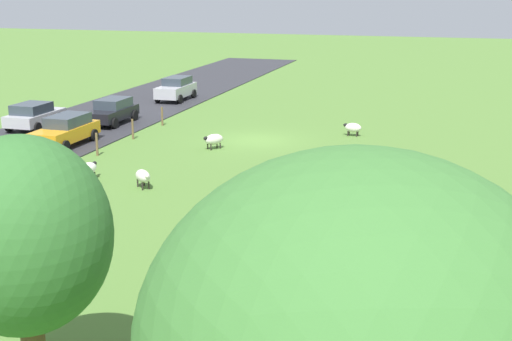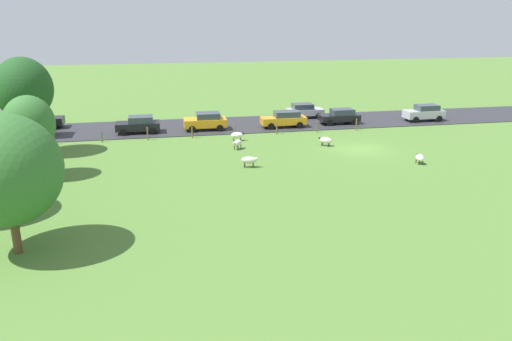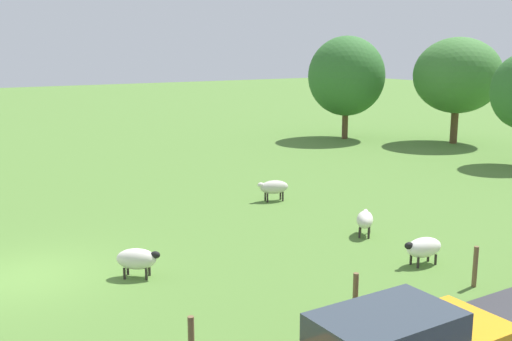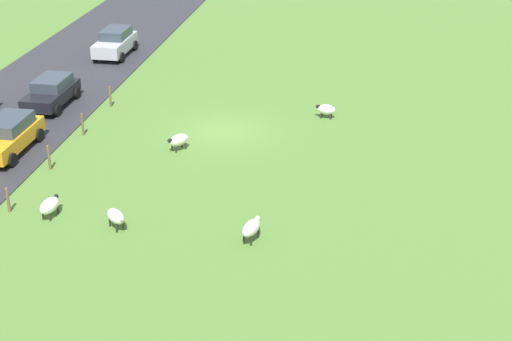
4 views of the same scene
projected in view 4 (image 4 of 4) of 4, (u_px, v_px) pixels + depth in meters
The scene contains 14 objects.
ground_plane at pixel (224, 131), 37.76m from camera, with size 160.00×160.00×0.00m, color #517A33.
road_strip at pixel (11, 116), 39.52m from camera, with size 8.00×80.00×0.06m, color #2D2D33.
sheep_0 at pixel (50, 205), 29.82m from camera, with size 0.68×1.24×0.77m.
sheep_1 at pixel (326, 109), 39.14m from camera, with size 1.05×0.59×0.74m.
sheep_2 at pixel (116, 216), 28.97m from camera, with size 1.10×1.09×0.79m.
sheep_3 at pixel (178, 140), 35.55m from camera, with size 1.07×1.17×0.78m.
sheep_4 at pixel (251, 228), 28.15m from camera, with size 0.81×1.29×0.82m.
fence_post_0 at pixel (110, 97), 40.60m from camera, with size 0.12×0.12×1.13m, color brown.
fence_post_1 at pixel (82, 124), 37.12m from camera, with size 0.12×0.12×1.13m, color brown.
fence_post_2 at pixel (49, 158), 33.63m from camera, with size 0.12×0.12×1.16m, color brown.
fence_post_3 at pixel (8, 200), 30.17m from camera, with size 0.12×0.12×1.05m, color brown.
car_1 at pixel (51, 92), 40.49m from camera, with size 1.97×4.03×1.50m.
car_4 at pixel (115, 42), 48.51m from camera, with size 1.94×4.05×1.66m.
car_5 at pixel (8, 135), 35.12m from camera, with size 1.94×4.39×1.57m.
Camera 4 is at (-7.63, 34.00, 14.76)m, focal length 53.49 mm.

